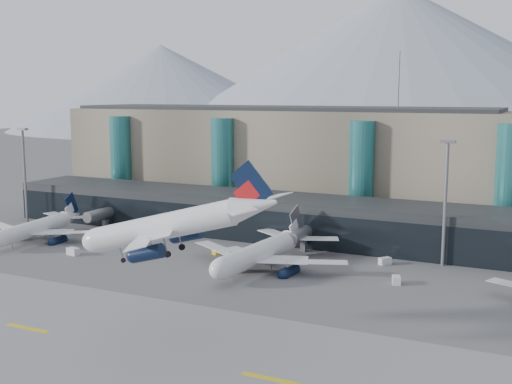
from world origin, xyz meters
TOP-DOWN VIEW (x-y plane):
  - ground at (0.00, 0.00)m, footprint 900.00×900.00m
  - runway_strip at (0.00, -15.00)m, footprint 400.00×40.00m
  - runway_markings at (-0.00, -15.00)m, footprint 128.00×1.00m
  - concourse at (-0.02, 57.73)m, footprint 170.00×27.00m
  - terminal_main at (-25.00, 90.00)m, footprint 130.00×30.00m
  - teal_towers at (-14.99, 74.01)m, footprint 116.40×19.40m
  - mountain_ridge at (15.97, 380.00)m, footprint 910.00×400.00m
  - lightmast_left at (-80.00, 45.00)m, footprint 3.00×1.20m
  - lightmast_mid at (30.00, 48.00)m, footprint 3.00×1.20m
  - hero_jet at (3.79, -9.35)m, footprint 31.64×31.94m
  - jet_parked_left at (-61.65, 32.09)m, footprint 33.24×33.08m
  - jet_parked_mid at (-2.31, 32.50)m, footprint 37.07×36.62m
  - veh_a at (-44.02, 22.31)m, footprint 3.06×2.08m
  - veh_b at (-15.94, 36.54)m, footprint 2.27×2.74m
  - veh_d at (19.16, 43.83)m, footprint 2.60×2.82m
  - veh_g at (24.49, 31.29)m, footprint 2.14×2.82m
  - veh_h at (-7.65, 24.42)m, footprint 4.31×3.41m

SIDE VIEW (x-z plane):
  - ground at x=0.00m, z-range 0.00..0.00m
  - runway_strip at x=0.00m, z-range 0.00..0.04m
  - runway_markings at x=0.00m, z-range 0.04..0.06m
  - veh_b at x=-15.94m, z-range 0.00..1.36m
  - veh_d at x=19.16m, z-range 0.00..1.44m
  - veh_g at x=24.49m, z-range 0.00..1.46m
  - veh_a at x=-44.02m, z-range 0.00..1.58m
  - veh_h at x=-7.65m, z-range 0.00..2.11m
  - jet_parked_left at x=-61.65m, z-range -1.31..9.46m
  - jet_parked_mid at x=-2.31m, z-range -1.46..10.52m
  - concourse at x=-0.02m, z-range -0.03..9.97m
  - teal_towers at x=-14.99m, z-range -8.99..37.01m
  - lightmast_left at x=-80.00m, z-range 1.62..27.22m
  - lightmast_mid at x=30.00m, z-range 1.62..27.22m
  - terminal_main at x=-25.00m, z-range -0.06..30.94m
  - hero_jet at x=3.79m, z-range 12.69..23.03m
  - mountain_ridge at x=15.97m, z-range -9.26..100.74m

